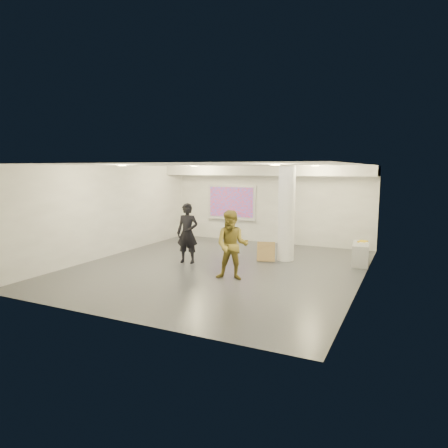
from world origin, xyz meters
The scene contains 20 objects.
floor centered at (0.00, 0.00, 0.00)m, with size 8.00×9.00×0.01m, color #373A3E.
ceiling centered at (0.00, 0.00, 3.00)m, with size 8.00×9.00×0.01m, color white.
wall_back centered at (0.00, 4.50, 1.50)m, with size 8.00×0.01×3.00m, color silver.
wall_front centered at (0.00, -4.50, 1.50)m, with size 8.00×0.01×3.00m, color silver.
wall_left centered at (-4.00, 0.00, 1.50)m, with size 0.01×9.00×3.00m, color silver.
wall_right centered at (4.00, 0.00, 1.50)m, with size 0.01×9.00×3.00m, color silver.
soffit_band centered at (0.00, 3.95, 2.82)m, with size 8.00×1.10×0.36m, color silver.
downlight_nw centered at (-2.20, 2.50, 2.98)m, with size 0.22×0.22×0.02m, color #FAE480.
downlight_ne centered at (2.20, 2.50, 2.98)m, with size 0.22×0.22×0.02m, color #FAE480.
downlight_sw centered at (-2.20, -1.50, 2.98)m, with size 0.22×0.22×0.02m, color #FAE480.
downlight_se centered at (2.20, -1.50, 2.98)m, with size 0.22×0.22×0.02m, color #FAE480.
column centered at (1.50, 1.80, 1.50)m, with size 0.52×0.52×3.00m, color white.
projection_screen centered at (-1.60, 4.45, 1.53)m, with size 2.10×0.13×1.42m.
credenza centered at (3.72, 2.22, 0.33)m, with size 0.46×1.12×0.65m, color #9FA1A4.
papers_stack centered at (3.77, 2.39, 0.66)m, with size 0.24×0.31×0.02m, color white.
postit_pad centered at (3.74, 2.49, 0.67)m, with size 0.24×0.33×0.03m, color gold.
cardboard_back centered at (0.97, 1.40, 0.26)m, with size 0.48×0.04×0.52m, color olive.
cardboard_front centered at (0.99, 1.40, 0.30)m, with size 0.56×0.06×0.62m, color olive.
woman centered at (-1.14, 0.18, 0.92)m, with size 0.67×0.44×1.85m, color black.
man centered at (0.88, -0.95, 0.91)m, with size 0.89×0.69×1.83m, color olive.
Camera 1 is at (5.09, -10.26, 2.90)m, focal length 32.00 mm.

